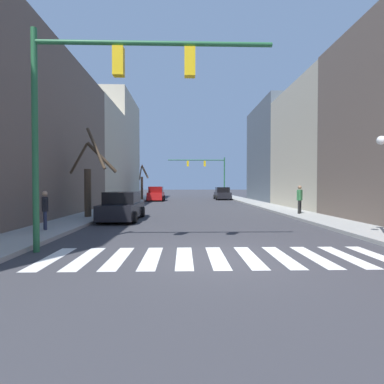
# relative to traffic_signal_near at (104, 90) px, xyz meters

# --- Properties ---
(ground_plane) EXTENTS (240.00, 240.00, 0.00)m
(ground_plane) POSITION_rel_traffic_signal_near_xyz_m (3.28, -0.86, -4.79)
(ground_plane) COLOR #38383D
(building_row_left) EXTENTS (6.00, 45.30, 13.87)m
(building_row_left) POSITION_rel_traffic_signal_near_xyz_m (-7.58, 16.24, 1.19)
(building_row_left) COLOR tan
(building_row_left) RESTS_ON ground_plane
(building_row_right) EXTENTS (6.00, 39.27, 11.49)m
(building_row_right) POSITION_rel_traffic_signal_near_xyz_m (14.13, 13.38, 0.49)
(building_row_right) COLOR #934C3D
(building_row_right) RESTS_ON ground_plane
(crosswalk_stripes) EXTENTS (9.45, 2.60, 0.01)m
(crosswalk_stripes) POSITION_rel_traffic_signal_near_xyz_m (3.28, -0.81, -4.79)
(crosswalk_stripes) COLOR white
(crosswalk_stripes) RESTS_ON ground_plane
(traffic_signal_near) EXTENTS (7.11, 0.28, 6.58)m
(traffic_signal_near) POSITION_rel_traffic_signal_near_xyz_m (0.00, 0.00, 0.00)
(traffic_signal_near) COLOR #236038
(traffic_signal_near) RESTS_ON ground_plane
(traffic_signal_far) EXTENTS (8.67, 0.28, 6.17)m
(traffic_signal_far) POSITION_rel_traffic_signal_near_xyz_m (5.94, 36.49, -0.21)
(traffic_signal_far) COLOR #236038
(traffic_signal_far) RESTS_ON ground_plane
(car_parked_left_far) EXTENTS (2.11, 4.49, 1.69)m
(car_parked_left_far) POSITION_rel_traffic_signal_near_xyz_m (7.65, 31.67, -4.00)
(car_parked_left_far) COLOR black
(car_parked_left_far) RESTS_ON ground_plane
(car_at_intersection) EXTENTS (2.08, 4.60, 1.79)m
(car_at_intersection) POSITION_rel_traffic_signal_near_xyz_m (-1.11, 28.70, -3.96)
(car_at_intersection) COLOR red
(car_at_intersection) RESTS_ON ground_plane
(car_parked_right_far) EXTENTS (2.07, 4.87, 1.61)m
(car_parked_right_far) POSITION_rel_traffic_signal_near_xyz_m (-1.11, 8.06, -4.03)
(car_parked_right_far) COLOR black
(car_parked_right_far) RESTS_ON ground_plane
(pedestrian_crossing_street) EXTENTS (0.56, 0.66, 1.81)m
(pedestrian_crossing_street) POSITION_rel_traffic_signal_near_xyz_m (9.82, 10.04, -3.57)
(pedestrian_crossing_street) COLOR black
(pedestrian_crossing_street) RESTS_ON sidewalk_right
(pedestrian_on_left_sidewalk) EXTENTS (0.42, 0.63, 1.60)m
(pedestrian_on_left_sidewalk) POSITION_rel_traffic_signal_near_xyz_m (-3.36, 3.51, -3.70)
(pedestrian_on_left_sidewalk) COLOR #282D47
(pedestrian_on_left_sidewalk) RESTS_ON sidewalk_left
(street_tree_left_near) EXTENTS (2.83, 1.33, 5.18)m
(street_tree_left_near) POSITION_rel_traffic_signal_near_xyz_m (-3.08, 8.62, -2.49)
(street_tree_left_near) COLOR #473828
(street_tree_left_near) RESTS_ON sidewalk_left
(street_tree_right_far) EXTENTS (1.41, 1.45, 4.49)m
(street_tree_right_far) POSITION_rel_traffic_signal_near_xyz_m (-2.97, 29.76, -2.61)
(street_tree_right_far) COLOR brown
(street_tree_right_far) RESTS_ON sidewalk_left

